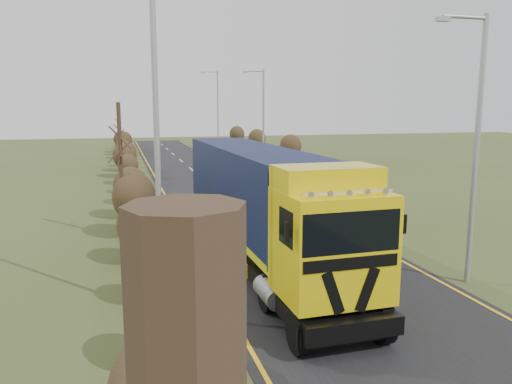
{
  "coord_description": "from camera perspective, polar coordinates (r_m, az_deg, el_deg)",
  "views": [
    {
      "loc": [
        -6.59,
        -18.69,
        5.85
      ],
      "look_at": [
        -0.34,
        3.86,
        1.84
      ],
      "focal_mm": 35.0,
      "sensor_mm": 36.0,
      "label": 1
    }
  ],
  "objects": [
    {
      "name": "lane_markings",
      "position": [
        29.71,
        -2.36,
        -1.59
      ],
      "size": [
        7.52,
        116.0,
        0.01
      ],
      "color": "gold",
      "rests_on": "road"
    },
    {
      "name": "road",
      "position": [
        30.01,
        -2.49,
        -1.52
      ],
      "size": [
        8.0,
        120.0,
        0.02
      ],
      "primitive_type": "cube",
      "color": "black",
      "rests_on": "ground"
    },
    {
      "name": "layby",
      "position": [
        41.26,
        3.19,
        1.57
      ],
      "size": [
        6.0,
        18.0,
        0.02
      ],
      "primitive_type": "cube",
      "color": "#2E2C29",
      "rests_on": "ground"
    },
    {
      "name": "streetlight_far",
      "position": [
        60.83,
        -4.51,
        9.45
      ],
      "size": [
        2.14,
        0.2,
        10.09
      ],
      "color": "#96989B",
      "rests_on": "ground"
    },
    {
      "name": "warning_board",
      "position": [
        43.91,
        1.01,
        3.57
      ],
      "size": [
        0.72,
        0.11,
        1.89
      ],
      "color": "#96989B",
      "rests_on": "ground"
    },
    {
      "name": "car_blue_sedan",
      "position": [
        41.24,
        6.05,
        2.56
      ],
      "size": [
        3.24,
        4.81,
        1.5
      ],
      "primitive_type": "imported",
      "rotation": [
        0.0,
        0.0,
        2.74
      ],
      "color": "#090B34",
      "rests_on": "ground"
    },
    {
      "name": "speed_sign",
      "position": [
        36.91,
        3.91,
        3.52
      ],
      "size": [
        0.73,
        0.1,
        2.64
      ],
      "color": "#96989B",
      "rests_on": "ground"
    },
    {
      "name": "streetlight_mid",
      "position": [
        44.08,
        0.71,
        8.57
      ],
      "size": [
        1.92,
        0.18,
        9.02
      ],
      "color": "#96989B",
      "rests_on": "ground"
    },
    {
      "name": "lorry",
      "position": [
        18.63,
        0.57,
        -0.69
      ],
      "size": [
        3.06,
        15.78,
        4.38
      ],
      "rotation": [
        0.0,
        0.0,
        0.02
      ],
      "color": "black",
      "rests_on": "ground"
    },
    {
      "name": "hedgerow",
      "position": [
        26.93,
        -14.02,
        0.38
      ],
      "size": [
        2.24,
        102.04,
        6.05
      ],
      "color": "black",
      "rests_on": "ground"
    },
    {
      "name": "left_pole",
      "position": [
        13.65,
        -11.36,
        8.73
      ],
      "size": [
        0.16,
        0.16,
        11.32
      ],
      "primitive_type": "cylinder",
      "color": "#96989B",
      "rests_on": "ground"
    },
    {
      "name": "streetlight_near",
      "position": [
        17.61,
        23.68,
        5.43
      ],
      "size": [
        1.85,
        0.18,
        8.7
      ],
      "color": "#96989B",
      "rests_on": "ground"
    },
    {
      "name": "car_red_hatchback",
      "position": [
        38.09,
        6.07,
        1.89
      ],
      "size": [
        2.89,
        4.41,
        1.4
      ],
      "primitive_type": "imported",
      "rotation": [
        0.0,
        0.0,
        3.47
      ],
      "color": "#A60C08",
      "rests_on": "ground"
    },
    {
      "name": "ground",
      "position": [
        20.66,
        3.81,
        -6.76
      ],
      "size": [
        160.0,
        160.0,
        0.0
      ],
      "primitive_type": "plane",
      "color": "#39441D",
      "rests_on": "ground"
    }
  ]
}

